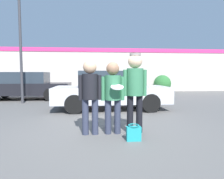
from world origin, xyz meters
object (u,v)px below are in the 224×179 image
(street_lamp, at_px, (25,30))
(shrub, at_px, (162,84))
(parked_car_far, at_px, (26,86))
(handbag, at_px, (134,133))
(person_left, at_px, (90,91))
(person_middle_with_frisbee, at_px, (113,91))
(parked_car_near, at_px, (110,90))
(person_right, at_px, (135,84))

(street_lamp, bearing_deg, shrub, 30.50)
(parked_car_far, relative_size, shrub, 3.62)
(parked_car_far, xyz_separation_m, handbag, (4.49, -7.28, -0.58))
(person_left, distance_m, person_middle_with_frisbee, 0.52)
(person_middle_with_frisbee, relative_size, parked_car_near, 0.38)
(street_lamp, bearing_deg, person_right, -51.75)
(person_middle_with_frisbee, distance_m, shrub, 11.23)
(person_left, distance_m, handbag, 1.35)
(shrub, bearing_deg, handbag, -112.54)
(person_left, relative_size, handbag, 5.03)
(person_left, relative_size, person_middle_with_frisbee, 1.03)
(person_left, height_order, parked_car_near, person_left)
(person_left, xyz_separation_m, person_right, (1.04, 0.03, 0.13))
(person_middle_with_frisbee, height_order, handbag, person_middle_with_frisbee)
(parked_car_near, xyz_separation_m, parked_car_far, (-4.34, 3.48, -0.01))
(parked_car_near, height_order, handbag, parked_car_near)
(person_right, xyz_separation_m, handbag, (-0.14, -0.55, -0.98))
(person_middle_with_frisbee, bearing_deg, handbag, -54.71)
(parked_car_far, bearing_deg, person_left, -62.02)
(person_right, xyz_separation_m, shrub, (4.29, 10.12, -0.50))
(person_right, relative_size, street_lamp, 0.33)
(parked_car_near, bearing_deg, handbag, -87.84)
(street_lamp, xyz_separation_m, shrub, (8.38, 4.94, -2.76))
(parked_car_near, relative_size, shrub, 3.38)
(street_lamp, height_order, shrub, street_lamp)
(person_middle_with_frisbee, bearing_deg, street_lamp, 124.46)
(parked_car_near, bearing_deg, person_left, -103.08)
(person_middle_with_frisbee, relative_size, person_right, 0.89)
(person_left, distance_m, street_lamp, 6.50)
(person_right, relative_size, parked_car_far, 0.40)
(person_left, bearing_deg, handbag, -30.29)
(parked_car_far, relative_size, street_lamp, 0.85)
(person_middle_with_frisbee, height_order, person_right, person_right)
(handbag, bearing_deg, person_middle_with_frisbee, 125.29)
(person_left, relative_size, parked_car_far, 0.36)
(parked_car_near, bearing_deg, person_right, -85.04)
(parked_car_near, distance_m, handbag, 3.84)
(person_left, height_order, street_lamp, street_lamp)
(person_middle_with_frisbee, xyz_separation_m, person_right, (0.52, 0.02, 0.16))
(person_right, bearing_deg, person_middle_with_frisbee, -178.23)
(person_right, bearing_deg, street_lamp, 128.25)
(parked_car_far, distance_m, shrub, 9.55)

